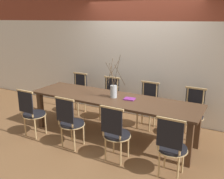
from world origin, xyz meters
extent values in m
plane|color=brown|center=(0.00, 0.00, 0.00)|extent=(16.00, 16.00, 0.00)
cube|color=silver|center=(0.00, 1.24, 1.04)|extent=(12.00, 0.06, 2.09)
cube|color=#4C3321|center=(0.00, 0.00, 0.75)|extent=(3.16, 0.84, 0.04)
cube|color=#4C3321|center=(-1.48, -0.32, 0.36)|extent=(0.09, 0.09, 0.73)
cube|color=#4C3321|center=(1.48, -0.32, 0.36)|extent=(0.09, 0.09, 0.73)
cube|color=#4C3321|center=(-1.48, 0.32, 0.36)|extent=(0.09, 0.09, 0.73)
cube|color=#4C3321|center=(1.48, 0.32, 0.36)|extent=(0.09, 0.09, 0.73)
cylinder|color=black|center=(-1.29, -0.66, 0.43)|extent=(0.41, 0.41, 0.04)
cylinder|color=tan|center=(-1.29, -0.66, 0.40)|extent=(0.43, 0.43, 0.01)
cylinder|color=tan|center=(-1.43, -0.53, 0.20)|extent=(0.03, 0.03, 0.41)
cylinder|color=tan|center=(-1.16, -0.53, 0.20)|extent=(0.03, 0.03, 0.41)
cylinder|color=tan|center=(-1.43, -0.79, 0.20)|extent=(0.03, 0.03, 0.41)
cylinder|color=tan|center=(-1.16, -0.79, 0.20)|extent=(0.03, 0.03, 0.41)
cylinder|color=tan|center=(-1.44, -0.83, 0.69)|extent=(0.03, 0.03, 0.48)
cylinder|color=tan|center=(-1.15, -0.83, 0.69)|extent=(0.03, 0.03, 0.48)
cube|color=black|center=(-1.29, -0.84, 0.71)|extent=(0.34, 0.02, 0.39)
cube|color=tan|center=(-1.29, -0.83, 0.91)|extent=(0.38, 0.03, 0.03)
cylinder|color=black|center=(-0.41, -0.66, 0.43)|extent=(0.41, 0.41, 0.04)
cylinder|color=tan|center=(-0.41, -0.66, 0.40)|extent=(0.43, 0.43, 0.01)
cylinder|color=tan|center=(-0.54, -0.53, 0.20)|extent=(0.03, 0.03, 0.41)
cylinder|color=tan|center=(-0.28, -0.53, 0.20)|extent=(0.03, 0.03, 0.41)
cylinder|color=tan|center=(-0.54, -0.79, 0.20)|extent=(0.03, 0.03, 0.41)
cylinder|color=tan|center=(-0.28, -0.79, 0.20)|extent=(0.03, 0.03, 0.41)
cylinder|color=tan|center=(-0.55, -0.83, 0.69)|extent=(0.03, 0.03, 0.48)
cylinder|color=tan|center=(-0.27, -0.83, 0.69)|extent=(0.03, 0.03, 0.48)
cube|color=black|center=(-0.41, -0.84, 0.71)|extent=(0.34, 0.02, 0.39)
cube|color=tan|center=(-0.41, -0.83, 0.91)|extent=(0.38, 0.03, 0.03)
cylinder|color=black|center=(0.46, -0.66, 0.43)|extent=(0.41, 0.41, 0.04)
cylinder|color=tan|center=(0.46, -0.66, 0.40)|extent=(0.43, 0.43, 0.01)
cylinder|color=tan|center=(0.33, -0.53, 0.20)|extent=(0.03, 0.03, 0.41)
cylinder|color=tan|center=(0.59, -0.53, 0.20)|extent=(0.03, 0.03, 0.41)
cylinder|color=tan|center=(0.33, -0.79, 0.20)|extent=(0.03, 0.03, 0.41)
cylinder|color=tan|center=(0.59, -0.79, 0.20)|extent=(0.03, 0.03, 0.41)
cylinder|color=tan|center=(0.32, -0.83, 0.69)|extent=(0.03, 0.03, 0.48)
cylinder|color=tan|center=(0.60, -0.83, 0.69)|extent=(0.03, 0.03, 0.48)
cube|color=black|center=(0.46, -0.84, 0.71)|extent=(0.34, 0.02, 0.39)
cube|color=tan|center=(0.46, -0.83, 0.91)|extent=(0.38, 0.03, 0.03)
cylinder|color=black|center=(1.32, -0.66, 0.43)|extent=(0.41, 0.41, 0.04)
cylinder|color=tan|center=(1.32, -0.66, 0.40)|extent=(0.43, 0.43, 0.01)
cylinder|color=tan|center=(1.19, -0.53, 0.20)|extent=(0.03, 0.03, 0.41)
cylinder|color=tan|center=(1.45, -0.53, 0.20)|extent=(0.03, 0.03, 0.41)
cylinder|color=tan|center=(1.19, -0.79, 0.20)|extent=(0.03, 0.03, 0.41)
cylinder|color=tan|center=(1.45, -0.79, 0.20)|extent=(0.03, 0.03, 0.41)
cylinder|color=tan|center=(1.18, -0.83, 0.69)|extent=(0.03, 0.03, 0.48)
cylinder|color=tan|center=(1.46, -0.83, 0.69)|extent=(0.03, 0.03, 0.48)
cube|color=black|center=(1.32, -0.84, 0.71)|extent=(0.34, 0.02, 0.39)
cube|color=tan|center=(1.32, -0.83, 0.91)|extent=(0.38, 0.03, 0.03)
cylinder|color=black|center=(-1.31, 0.66, 0.43)|extent=(0.41, 0.41, 0.04)
cylinder|color=tan|center=(-1.31, 0.66, 0.40)|extent=(0.43, 0.43, 0.01)
cylinder|color=tan|center=(-1.18, 0.53, 0.20)|extent=(0.03, 0.03, 0.41)
cylinder|color=tan|center=(-1.44, 0.53, 0.20)|extent=(0.03, 0.03, 0.41)
cylinder|color=tan|center=(-1.18, 0.79, 0.20)|extent=(0.03, 0.03, 0.41)
cylinder|color=tan|center=(-1.44, 0.79, 0.20)|extent=(0.03, 0.03, 0.41)
cylinder|color=tan|center=(-1.17, 0.83, 0.69)|extent=(0.03, 0.03, 0.48)
cylinder|color=tan|center=(-1.45, 0.83, 0.69)|extent=(0.03, 0.03, 0.48)
cube|color=black|center=(-1.31, 0.84, 0.71)|extent=(0.34, 0.02, 0.39)
cube|color=tan|center=(-1.31, 0.83, 0.91)|extent=(0.38, 0.03, 0.03)
cylinder|color=black|center=(-0.46, 0.66, 0.43)|extent=(0.41, 0.41, 0.04)
cylinder|color=tan|center=(-0.46, 0.66, 0.40)|extent=(0.43, 0.43, 0.01)
cylinder|color=tan|center=(-0.33, 0.53, 0.20)|extent=(0.03, 0.03, 0.41)
cylinder|color=tan|center=(-0.60, 0.53, 0.20)|extent=(0.03, 0.03, 0.41)
cylinder|color=tan|center=(-0.33, 0.79, 0.20)|extent=(0.03, 0.03, 0.41)
cylinder|color=tan|center=(-0.60, 0.79, 0.20)|extent=(0.03, 0.03, 0.41)
cylinder|color=tan|center=(-0.32, 0.83, 0.69)|extent=(0.03, 0.03, 0.48)
cylinder|color=tan|center=(-0.61, 0.83, 0.69)|extent=(0.03, 0.03, 0.48)
cube|color=black|center=(-0.46, 0.84, 0.71)|extent=(0.34, 0.02, 0.39)
cube|color=tan|center=(-0.46, 0.83, 0.91)|extent=(0.38, 0.03, 0.03)
cylinder|color=black|center=(0.41, 0.66, 0.43)|extent=(0.41, 0.41, 0.04)
cylinder|color=tan|center=(0.41, 0.66, 0.40)|extent=(0.43, 0.43, 0.01)
cylinder|color=tan|center=(0.54, 0.53, 0.20)|extent=(0.03, 0.03, 0.41)
cylinder|color=tan|center=(0.28, 0.53, 0.20)|extent=(0.03, 0.03, 0.41)
cylinder|color=tan|center=(0.54, 0.79, 0.20)|extent=(0.03, 0.03, 0.41)
cylinder|color=tan|center=(0.28, 0.79, 0.20)|extent=(0.03, 0.03, 0.41)
cylinder|color=tan|center=(0.55, 0.83, 0.69)|extent=(0.03, 0.03, 0.48)
cylinder|color=tan|center=(0.27, 0.83, 0.69)|extent=(0.03, 0.03, 0.48)
cube|color=black|center=(0.41, 0.84, 0.71)|extent=(0.34, 0.02, 0.39)
cube|color=tan|center=(0.41, 0.83, 0.91)|extent=(0.38, 0.03, 0.03)
cylinder|color=black|center=(1.30, 0.66, 0.43)|extent=(0.41, 0.41, 0.04)
cylinder|color=tan|center=(1.30, 0.66, 0.40)|extent=(0.43, 0.43, 0.01)
cylinder|color=tan|center=(1.43, 0.53, 0.20)|extent=(0.03, 0.03, 0.41)
cylinder|color=tan|center=(1.17, 0.53, 0.20)|extent=(0.03, 0.03, 0.41)
cylinder|color=tan|center=(1.43, 0.79, 0.20)|extent=(0.03, 0.03, 0.41)
cylinder|color=tan|center=(1.17, 0.79, 0.20)|extent=(0.03, 0.03, 0.41)
cylinder|color=tan|center=(1.44, 0.83, 0.69)|extent=(0.03, 0.03, 0.48)
cylinder|color=tan|center=(1.16, 0.83, 0.69)|extent=(0.03, 0.03, 0.48)
cube|color=black|center=(1.30, 0.84, 0.71)|extent=(0.34, 0.02, 0.39)
cube|color=tan|center=(1.30, 0.83, 0.91)|extent=(0.38, 0.03, 0.03)
cylinder|color=#B2BCC1|center=(0.02, 0.02, 0.88)|extent=(0.12, 0.12, 0.22)
cylinder|color=brown|center=(0.06, -0.09, 1.20)|extent=(0.23, 0.08, 0.44)
cylinder|color=brown|center=(0.01, -0.03, 1.19)|extent=(0.11, 0.03, 0.40)
cylinder|color=brown|center=(0.17, -0.01, 1.20)|extent=(0.08, 0.29, 0.42)
cylinder|color=brown|center=(0.00, 0.00, 1.16)|extent=(0.05, 0.07, 0.35)
cylinder|color=brown|center=(-0.07, 0.12, 1.21)|extent=(0.22, 0.19, 0.45)
cylinder|color=brown|center=(0.05, 0.10, 1.26)|extent=(0.16, 0.06, 0.55)
cylinder|color=brown|center=(-0.05, 0.03, 1.22)|extent=(0.03, 0.16, 0.48)
cube|color=#842D8C|center=(0.33, 0.05, 0.78)|extent=(0.20, 0.17, 0.02)
camera|label=1|loc=(2.09, -3.75, 2.15)|focal=40.00mm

